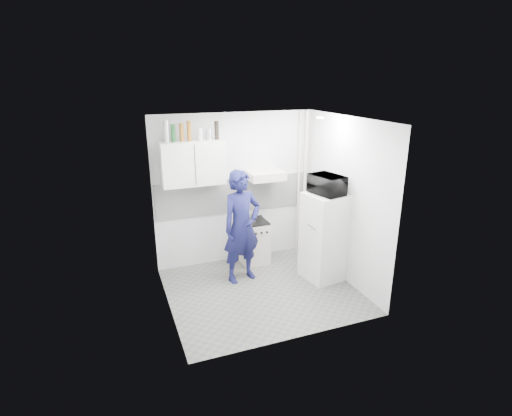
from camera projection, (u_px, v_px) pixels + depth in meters
name	position (u px, v px, depth m)	size (l,w,h in m)	color
floor	(261.00, 290.00, 6.17)	(2.80, 2.80, 0.00)	#5E5F52
ceiling	(262.00, 119.00, 5.35)	(2.80, 2.80, 0.00)	white
wall_back	(235.00, 189.00, 6.87)	(2.80, 2.80, 0.00)	silver
wall_left	(164.00, 223.00, 5.29)	(2.60, 2.60, 0.00)	silver
wall_right	(345.00, 201.00, 6.24)	(2.60, 2.60, 0.00)	silver
person	(242.00, 227.00, 6.26)	(0.66, 0.43, 1.81)	#12143F
stove	(254.00, 242.00, 7.03)	(0.46, 0.46, 0.74)	beige
fridge	(324.00, 237.00, 6.37)	(0.59, 0.59, 1.43)	white
stove_top	(254.00, 222.00, 6.90)	(0.45, 0.45, 0.03)	black
saucepan	(250.00, 219.00, 6.86)	(0.19, 0.19, 0.11)	silver
microwave	(327.00, 185.00, 6.10)	(0.36, 0.54, 0.30)	black
bottle_a	(166.00, 131.00, 6.00)	(0.08, 0.08, 0.33)	silver
bottle_b	(173.00, 133.00, 6.04)	(0.07, 0.07, 0.27)	#144C1E
bottle_c	(182.00, 132.00, 6.09)	(0.07, 0.07, 0.27)	brown
bottle_d	(189.00, 131.00, 6.12)	(0.07, 0.07, 0.31)	brown
canister_a	(200.00, 134.00, 6.19)	(0.08, 0.08, 0.20)	#B2B7BC
canister_b	(209.00, 134.00, 6.25)	(0.09, 0.09, 0.17)	silver
bottle_e	(217.00, 130.00, 6.27)	(0.07, 0.07, 0.29)	black
upper_cabinet	(193.00, 163.00, 6.29)	(1.00, 0.35, 0.70)	white
range_hood	(265.00, 175.00, 6.72)	(0.60, 0.50, 0.14)	beige
backsplash	(235.00, 195.00, 6.89)	(2.74, 0.03, 0.60)	white
pipe_a	(305.00, 183.00, 7.24)	(0.05, 0.05, 2.60)	beige
pipe_b	(299.00, 184.00, 7.20)	(0.04, 0.04, 2.60)	beige
ceiling_spot_fixture	(320.00, 118.00, 5.88)	(0.10, 0.10, 0.02)	white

